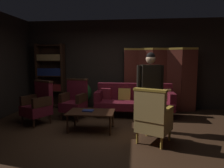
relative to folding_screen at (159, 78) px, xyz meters
The scene contains 12 objects.
ground_plane 2.69m from the folding_screen, 121.40° to the right, with size 10.00×10.00×0.00m, color #331E11.
back_wall 1.40m from the folding_screen, 166.42° to the left, with size 7.20×0.10×2.80m, color black.
folding_screen is the anchor object (origin of this frame).
bookshelf 3.46m from the folding_screen, behind, with size 0.90×0.32×2.05m.
velvet_couch 1.14m from the folding_screen, 137.97° to the right, with size 2.12×0.78×0.88m.
coffee_table 2.71m from the folding_screen, 129.72° to the right, with size 1.00×0.64×0.42m.
armchair_gilt_accent 2.69m from the folding_screen, 98.86° to the right, with size 0.77×0.77×1.04m.
armchair_wing_left 2.64m from the folding_screen, 153.41° to the right, with size 0.69×0.68×1.04m.
armchair_wing_right 3.53m from the folding_screen, 151.20° to the right, with size 0.79×0.79×1.04m.
standing_figure 1.97m from the folding_screen, 102.28° to the right, with size 0.58×0.30×1.70m.
potted_plant 2.40m from the folding_screen, behind, with size 0.57×0.57×0.87m.
book_navy_cloth 2.73m from the folding_screen, 131.18° to the right, with size 0.23×0.16×0.03m, color navy.
Camera 1 is at (0.56, -4.23, 1.54)m, focal length 33.17 mm.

